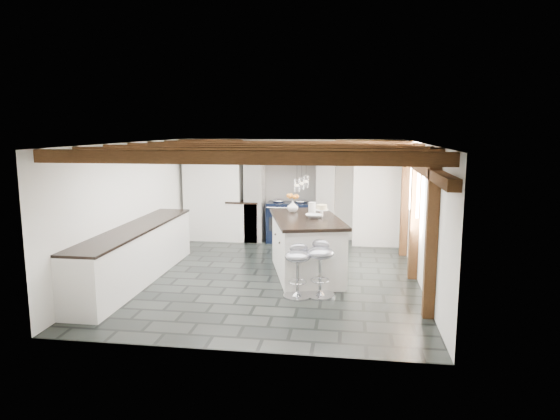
# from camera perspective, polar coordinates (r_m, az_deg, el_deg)

# --- Properties ---
(ground) EXTENTS (6.00, 6.00, 0.00)m
(ground) POSITION_cam_1_polar(r_m,az_deg,el_deg) (8.78, -1.02, -7.51)
(ground) COLOR black
(ground) RESTS_ON ground
(room_shell) EXTENTS (6.00, 6.03, 6.00)m
(room_shell) POSITION_cam_1_polar(r_m,az_deg,el_deg) (10.02, -3.20, 0.84)
(room_shell) COLOR white
(room_shell) RESTS_ON ground
(range_cooker) EXTENTS (1.00, 0.63, 0.99)m
(range_cooker) POSITION_cam_1_polar(r_m,az_deg,el_deg) (11.25, 1.13, -1.30)
(range_cooker) COLOR black
(range_cooker) RESTS_ON ground
(kitchen_island) EXTENTS (1.56, 2.28, 1.37)m
(kitchen_island) POSITION_cam_1_polar(r_m,az_deg,el_deg) (8.73, 3.01, -4.05)
(kitchen_island) COLOR white
(kitchen_island) RESTS_ON ground
(bar_stool_near) EXTENTS (0.56, 0.56, 0.87)m
(bar_stool_near) POSITION_cam_1_polar(r_m,az_deg,el_deg) (7.64, 4.65, -5.93)
(bar_stool_near) COLOR silver
(bar_stool_near) RESTS_ON ground
(bar_stool_far) EXTENTS (0.47, 0.47, 0.82)m
(bar_stool_far) POSITION_cam_1_polar(r_m,az_deg,el_deg) (7.59, 2.03, -6.26)
(bar_stool_far) COLOR silver
(bar_stool_far) RESTS_ON ground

